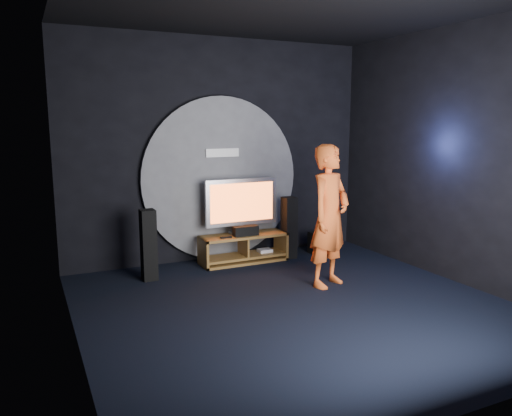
{
  "coord_description": "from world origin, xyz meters",
  "views": [
    {
      "loc": [
        -2.89,
        -4.97,
        2.22
      ],
      "look_at": [
        -0.05,
        1.05,
        1.05
      ],
      "focal_mm": 35.0,
      "sensor_mm": 36.0,
      "label": 1
    }
  ],
  "objects_px": {
    "tv": "(241,204)",
    "player": "(330,216)",
    "subwoofer": "(321,243)",
    "tower_speaker_left": "(149,245)",
    "tower_speaker_right": "(289,228)",
    "media_console": "(244,250)"
  },
  "relations": [
    {
      "from": "tower_speaker_right",
      "to": "subwoofer",
      "type": "distance_m",
      "value": 0.69
    },
    {
      "from": "tower_speaker_right",
      "to": "player",
      "type": "distance_m",
      "value": 1.52
    },
    {
      "from": "media_console",
      "to": "tv",
      "type": "bearing_deg",
      "value": 96.05
    },
    {
      "from": "tower_speaker_left",
      "to": "tower_speaker_right",
      "type": "relative_size",
      "value": 1.0
    },
    {
      "from": "tv",
      "to": "subwoofer",
      "type": "distance_m",
      "value": 1.58
    },
    {
      "from": "media_console",
      "to": "player",
      "type": "distance_m",
      "value": 1.8
    },
    {
      "from": "media_console",
      "to": "player",
      "type": "bearing_deg",
      "value": -68.68
    },
    {
      "from": "subwoofer",
      "to": "media_console",
      "type": "bearing_deg",
      "value": 176.04
    },
    {
      "from": "media_console",
      "to": "tv",
      "type": "height_order",
      "value": "tv"
    },
    {
      "from": "tower_speaker_left",
      "to": "player",
      "type": "xyz_separation_m",
      "value": [
        2.16,
        -1.27,
        0.46
      ]
    },
    {
      "from": "tower_speaker_left",
      "to": "tower_speaker_right",
      "type": "distance_m",
      "value": 2.34
    },
    {
      "from": "tv",
      "to": "subwoofer",
      "type": "xyz_separation_m",
      "value": [
        1.39,
        -0.16,
        -0.75
      ]
    },
    {
      "from": "subwoofer",
      "to": "player",
      "type": "distance_m",
      "value": 1.8
    },
    {
      "from": "media_console",
      "to": "tower_speaker_right",
      "type": "xyz_separation_m",
      "value": [
        0.77,
        -0.08,
        0.31
      ]
    },
    {
      "from": "media_console",
      "to": "player",
      "type": "xyz_separation_m",
      "value": [
        0.59,
        -1.51,
        0.76
      ]
    },
    {
      "from": "tv",
      "to": "player",
      "type": "relative_size",
      "value": 0.62
    },
    {
      "from": "media_console",
      "to": "subwoofer",
      "type": "bearing_deg",
      "value": -3.96
    },
    {
      "from": "tower_speaker_left",
      "to": "tv",
      "type": "bearing_deg",
      "value": 11.3
    },
    {
      "from": "subwoofer",
      "to": "player",
      "type": "height_order",
      "value": "player"
    },
    {
      "from": "tv",
      "to": "tower_speaker_right",
      "type": "distance_m",
      "value": 0.9
    },
    {
      "from": "media_console",
      "to": "tower_speaker_left",
      "type": "height_order",
      "value": "tower_speaker_left"
    },
    {
      "from": "subwoofer",
      "to": "player",
      "type": "relative_size",
      "value": 0.19
    }
  ]
}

